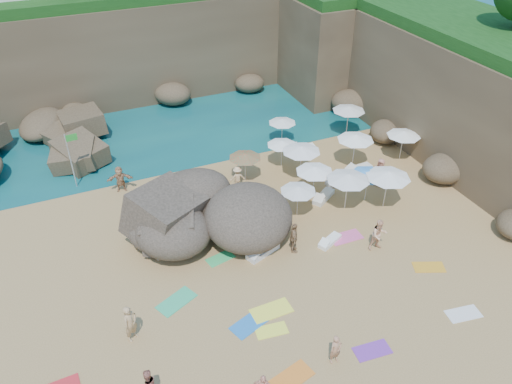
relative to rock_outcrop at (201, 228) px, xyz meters
name	(u,v)px	position (x,y,z in m)	size (l,w,h in m)	color
ground	(244,261)	(1.22, -3.53, 0.00)	(120.00, 120.00, 0.00)	tan
seawater	(128,70)	(1.22, 26.47, 0.00)	(120.00, 120.00, 0.00)	#0C4751
cliff_back	(155,42)	(3.22, 21.47, 4.00)	(44.00, 8.00, 8.00)	brown
cliff_right	(442,81)	(20.22, 4.47, 4.00)	(8.00, 30.00, 8.00)	brown
cliff_corner	(333,37)	(18.22, 16.47, 4.00)	(10.00, 12.00, 8.00)	brown
rock_promontory	(11,161)	(-9.78, 12.47, 0.00)	(12.00, 7.00, 2.00)	brown
rock_outcrop	(201,228)	(0.00, 0.00, 0.00)	(7.69, 5.77, 3.07)	brown
flag_pole	(71,154)	(-5.86, 7.35, 2.42)	(0.74, 0.10, 3.80)	silver
parasol_0	(282,143)	(7.26, 4.38, 1.77)	(2.04, 2.04, 1.93)	silver
parasol_1	(282,121)	(8.73, 7.31, 1.75)	(2.02, 2.02, 1.91)	silver
parasol_2	(349,108)	(13.82, 6.50, 2.13)	(2.45, 2.45, 2.32)	silver
parasol_3	(404,133)	(15.28, 1.85, 2.01)	(2.31, 2.31, 2.18)	silver
parasol_4	(356,137)	(11.79, 2.47, 2.15)	(2.48, 2.48, 2.34)	silver
parasol_5	(315,169)	(7.44, 0.25, 2.01)	(2.32, 2.32, 2.19)	silver
parasol_6	(245,156)	(4.30, 3.70, 1.84)	(2.13, 2.13, 2.01)	silver
parasol_7	(348,177)	(8.64, -1.59, 2.24)	(2.58, 2.58, 2.44)	silver
parasol_8	(301,149)	(7.74, 2.53, 2.17)	(2.50, 2.50, 2.37)	silver
parasol_9	(298,189)	(5.66, -1.03, 1.85)	(2.14, 2.14, 2.02)	silver
parasol_10	(369,173)	(10.22, -1.37, 1.98)	(2.28, 2.28, 2.15)	silver
parasol_11	(389,174)	(10.90, -2.37, 2.29)	(2.64, 2.64, 2.50)	silver
lounger_0	(303,148)	(9.65, 5.71, 0.14)	(1.78, 0.59, 0.28)	white
lounger_1	(338,181)	(9.71, 0.93, 0.13)	(1.73, 0.58, 0.27)	white
lounger_2	(324,197)	(7.95, -0.24, 0.14)	(1.86, 0.62, 0.29)	silver
lounger_3	(263,251)	(2.38, -3.38, 0.15)	(1.96, 0.65, 0.31)	silver
lounger_4	(358,169)	(11.76, 1.67, 0.15)	(1.88, 0.63, 0.29)	silver
lounger_5	(330,241)	(6.14, -4.06, 0.12)	(1.57, 0.52, 0.24)	white
towel_2	(292,378)	(0.32, -10.86, 0.02)	(1.83, 0.91, 0.03)	orange
towel_3	(177,301)	(-2.87, -4.87, 0.02)	(1.93, 0.97, 0.03)	#32B074
towel_4	(271,311)	(1.08, -7.23, 0.02)	(1.95, 0.97, 0.03)	#FFFB43
towel_6	(372,350)	(4.16, -11.05, 0.01)	(1.62, 0.81, 0.03)	purple
towel_8	(250,323)	(-0.13, -7.54, 0.02)	(1.88, 0.94, 0.03)	blue
towel_9	(346,237)	(7.21, -4.02, 0.02)	(1.84, 0.92, 0.03)	#E45896
towel_10	(429,267)	(9.89, -7.84, 0.01)	(1.62, 0.81, 0.03)	orange
towel_11	(220,258)	(0.13, -2.83, 0.01)	(1.49, 0.75, 0.03)	#36C067
towel_12	(272,330)	(0.59, -8.30, 0.01)	(1.46, 0.73, 0.03)	#FCFF43
towel_13	(463,314)	(9.28, -11.04, 0.01)	(1.62, 0.81, 0.03)	white
person_stand_0	(131,323)	(-5.24, -6.20, 0.96)	(0.70, 0.46, 1.93)	tan
person_stand_2	(237,177)	(3.51, 3.08, 0.76)	(0.98, 0.41, 1.52)	#F5C48B
person_stand_3	(294,238)	(3.96, -3.86, 0.93)	(1.09, 0.45, 1.86)	#8F6B47
person_stand_4	(380,172)	(11.96, -0.29, 0.96)	(0.94, 0.51, 1.92)	tan
person_stand_5	(120,179)	(-3.39, 5.75, 0.87)	(1.60, 0.46, 1.73)	#AE7D57
person_lie_4	(334,359)	(2.34, -10.86, 0.18)	(0.55, 1.50, 0.36)	tan
person_lie_5	(377,244)	(8.23, -5.51, 0.36)	(0.92, 1.89, 0.71)	#F2B589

